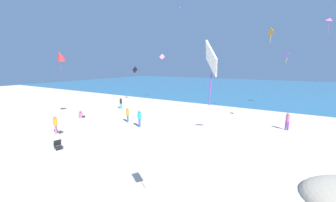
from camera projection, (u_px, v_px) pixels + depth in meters
The scene contains 17 objects.
ground_plane at pixel (174, 124), 20.05m from camera, with size 120.00×120.00×0.00m, color beige.
ocean_water at pixel (248, 87), 55.26m from camera, with size 120.00×60.00×0.05m, color teal.
beach_chair_far_right at pixel (58, 145), 14.11m from camera, with size 0.73×0.64×0.66m.
person_0 at pixel (288, 120), 18.18m from camera, with size 0.41×0.41×1.61m.
person_1 at pixel (121, 102), 27.24m from camera, with size 0.41×0.41×1.50m.
person_2 at pixel (55, 123), 17.23m from camera, with size 0.44×0.44×1.57m.
person_3 at pixel (128, 114), 20.75m from camera, with size 0.40×0.40×1.51m.
person_4 at pixel (81, 115), 22.62m from camera, with size 0.64×0.72×0.81m.
person_5 at pixel (139, 117), 19.10m from camera, with size 0.42×0.42×1.64m.
kite_blue at pixel (180, 8), 35.61m from camera, with size 0.44×0.48×0.90m.
kite_white at pixel (211, 60), 5.07m from camera, with size 0.57×0.83×1.66m.
kite_magenta at pixel (330, 19), 23.30m from camera, with size 0.92×0.90×1.84m.
kite_purple at pixel (287, 53), 18.48m from camera, with size 0.73×0.76×1.02m.
kite_red at pixel (60, 56), 21.31m from camera, with size 1.13×1.29×2.12m.
kite_pink at pixel (162, 57), 33.30m from camera, with size 0.97×0.24×1.68m.
kite_orange at pixel (271, 32), 22.17m from camera, with size 0.62×0.65×1.68m.
kite_black at pixel (135, 70), 32.52m from camera, with size 1.13×0.31×1.67m.
Camera 1 is at (9.46, -6.86, 5.83)m, focal length 21.47 mm.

